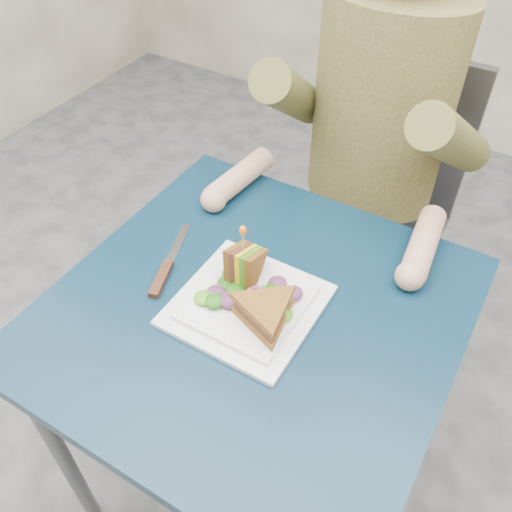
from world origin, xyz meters
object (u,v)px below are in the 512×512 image
Objects in this scene: plate at (247,304)px; sandwich_upright at (244,266)px; diner at (382,92)px; fork at (186,296)px; table at (254,333)px; sandwich_flat at (266,312)px; chair at (376,193)px; knife at (164,272)px.

sandwich_upright reaches higher than plate.
fork is (-0.13, -0.63, -0.18)m from diner.
fork is (-0.13, -0.05, 0.08)m from table.
sandwich_flat is at bearing -86.04° from diner.
diner is (-0.00, -0.11, 0.37)m from chair.
chair is 0.76m from knife.
chair is (0.00, 0.69, -0.11)m from table.
diner is 5.64× the size of sandwich_upright.
sandwich_flat is 1.01× the size of fork.
plate is at bearing -156.24° from table.
plate is (-0.01, -0.59, -0.18)m from diner.
table is 0.09m from plate.
table is at bearing 4.90° from knife.
chair is 0.39m from diner.
plate is 0.07m from sandwich_upright.
sandwich_flat reaches higher than table.
sandwich_flat is at bearing -3.10° from knife.
plate is at bearing -91.03° from chair.
table is 0.70m from chair.
diner is at bearing 71.40° from knife.
fork is at bearing -101.47° from diner.
plate reaches higher than knife.
table is at bearing 23.76° from plate.
table is 2.88× the size of plate.
plate is 0.07m from sandwich_flat.
sandwich_upright reaches higher than sandwich_flat.
chair is 1.25× the size of diner.
table is at bearing -39.93° from sandwich_upright.
chair is 3.58× the size of plate.
chair reaches higher than plate.
table is 0.16m from fork.
plate is at bearing -91.23° from diner.
table is at bearing -90.00° from diner.
plate is at bearing 155.56° from sandwich_flat.
chair is 5.13× the size of sandwich_flat.
chair is 0.70m from sandwich_upright.
sandwich_flat is 0.18m from fork.
fork is 0.08m from knife.
chair reaches higher than sandwich_upright.
sandwich_flat is 0.11m from sandwich_upright.
knife is at bearing -159.82° from sandwich_upright.
sandwich_upright is at bearing 20.18° from knife.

